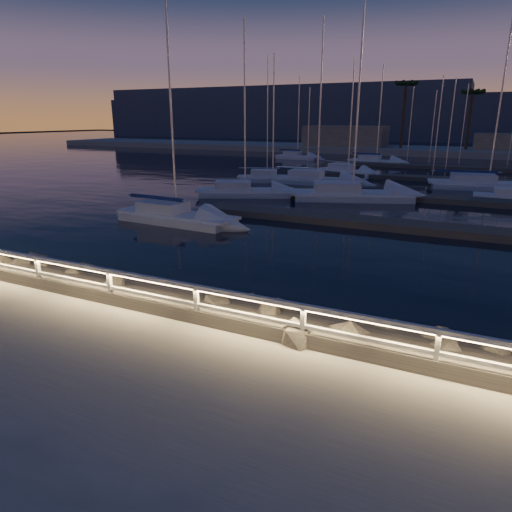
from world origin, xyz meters
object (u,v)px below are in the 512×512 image
Objects in this scene: sailboat_b at (174,215)px; sailboat_m at (296,156)px; sailboat_c at (349,194)px; sailboat_e at (271,177)px; guard_rail at (262,308)px; sailboat_i at (347,171)px; sailboat_j at (315,179)px; sailboat_f at (243,191)px; sailboat_l at (485,184)px; sailboat_n at (375,161)px.

sailboat_m is at bearing 104.92° from sailboat_b.
sailboat_c is 11.45m from sailboat_e.
sailboat_m is (-20.12, 55.02, -0.95)m from guard_rail.
guard_rail is 39.97m from sailboat_i.
guard_rail is 3.12× the size of sailboat_j.
sailboat_b is at bearing 133.29° from guard_rail.
guard_rail is at bearing -85.45° from sailboat_f.
sailboat_b is at bearing -134.70° from sailboat_l.
sailboat_m is (-6.73, 24.37, 0.00)m from sailboat_e.
sailboat_b is 1.12× the size of sailboat_m.
sailboat_b is at bearing -104.50° from sailboat_e.
sailboat_c is (7.25, 11.98, 0.03)m from sailboat_b.
sailboat_b is 0.83× the size of sailboat_c.
sailboat_n is at bearing 98.78° from guard_rail.
sailboat_j is at bearing -86.34° from sailboat_n.
sailboat_i is at bearing 54.05° from sailboat_f.
sailboat_e is 9.86m from sailboat_i.
sailboat_e is at bearing -97.42° from sailboat_n.
sailboat_l reaches higher than sailboat_c.
sailboat_l is 1.30× the size of sailboat_n.
sailboat_c is 1.24× the size of sailboat_n.
sailboat_e is at bearing -177.22° from sailboat_l.
sailboat_m is 0.92× the size of sailboat_n.
guard_rail is 34.68m from sailboat_l.
sailboat_i reaches higher than guard_rail.
sailboat_i is (3.01, 27.07, -0.00)m from sailboat_b.
sailboat_n reaches higher than sailboat_m.
sailboat_l reaches higher than guard_rail.
sailboat_i is (-4.24, 15.09, -0.04)m from sailboat_c.
sailboat_l is at bearing 27.54° from sailboat_c.
sailboat_l is at bearing 57.13° from sailboat_b.
sailboat_i is (-8.30, 39.09, -0.94)m from guard_rail.
sailboat_f is at bearing -71.31° from sailboat_m.
sailboat_j reaches higher than sailboat_e.
sailboat_c reaches higher than sailboat_j.
sailboat_m is at bearing 110.09° from guard_rail.
sailboat_f reaches higher than sailboat_i.
sailboat_l reaches higher than sailboat_f.
sailboat_i is 0.94× the size of sailboat_n.
sailboat_m is at bearing 96.26° from sailboat_c.
sailboat_c is at bearing -139.83° from sailboat_l.
guard_rail is at bearing -101.48° from sailboat_c.
sailboat_e is at bearing 99.71° from sailboat_b.
sailboat_f is 9.33m from sailboat_j.
guard_rail is at bearing -76.57° from sailboat_j.
sailboat_e is at bearing 123.41° from sailboat_c.
sailboat_i is at bearing 84.59° from sailboat_c.
sailboat_e is (-13.39, 30.64, -0.95)m from guard_rail.
sailboat_l is at bearing 12.09° from sailboat_f.
guard_rail is at bearing -43.35° from sailboat_b.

